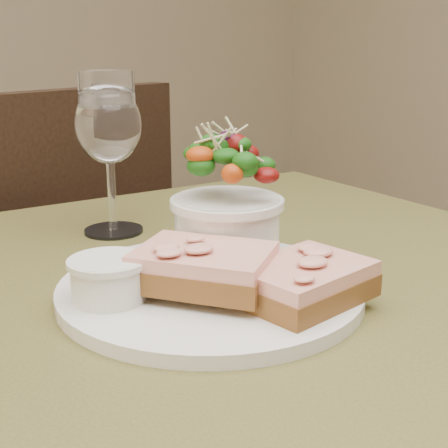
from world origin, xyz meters
TOP-DOWN VIEW (x-y plane):
  - cafe_table at (0.00, 0.00)m, footprint 0.80×0.80m
  - chair_far at (-0.02, 0.68)m, footprint 0.54×0.54m
  - dinner_plate at (-0.02, 0.00)m, footprint 0.27×0.27m
  - sandwich_front at (0.02, -0.07)m, footprint 0.12×0.10m
  - sandwich_back at (-0.04, -0.02)m, footprint 0.14×0.14m
  - ramekin at (-0.11, 0.02)m, footprint 0.06×0.06m
  - salad_bowl at (0.03, 0.05)m, footprint 0.10×0.10m
  - garnish at (-0.10, 0.07)m, footprint 0.05×0.04m
  - wine_glass at (-0.02, 0.23)m, footprint 0.08×0.08m

SIDE VIEW (x-z plane):
  - chair_far at x=-0.02m, z-range -0.16..0.74m
  - cafe_table at x=0.00m, z-range 0.27..1.02m
  - dinner_plate at x=-0.02m, z-range 0.75..0.76m
  - garnish at x=-0.10m, z-range 0.76..0.78m
  - sandwich_front at x=0.02m, z-range 0.76..0.79m
  - ramekin at x=-0.11m, z-range 0.76..0.80m
  - sandwich_back at x=-0.04m, z-range 0.77..0.80m
  - salad_bowl at x=0.03m, z-range 0.76..0.88m
  - wine_glass at x=-0.02m, z-range 0.79..0.96m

